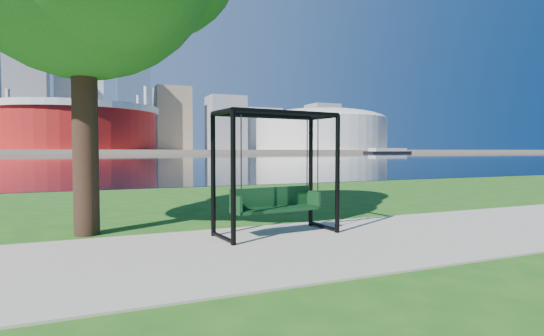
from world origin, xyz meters
TOP-DOWN VIEW (x-y plane):
  - ground at (0.00, 0.00)m, footprint 900.00×900.00m
  - path at (0.00, -0.50)m, footprint 120.00×4.00m
  - river at (0.00, 102.00)m, footprint 900.00×180.00m
  - far_bank at (0.00, 306.00)m, footprint 900.00×228.00m
  - stadium at (-10.00, 235.00)m, footprint 83.00×83.00m
  - arena at (135.00, 235.00)m, footprint 84.00×84.00m
  - skyline at (-4.27, 319.39)m, footprint 392.00×66.00m
  - swing at (0.35, 0.53)m, footprint 2.47×1.28m
  - barge at (146.29, 181.11)m, footprint 29.18×10.57m

SIDE VIEW (x-z plane):
  - ground at x=0.00m, z-range 0.00..0.00m
  - river at x=0.00m, z-range 0.00..0.02m
  - path at x=0.00m, z-range 0.00..0.03m
  - far_bank at x=0.00m, z-range 0.00..2.00m
  - swing at x=0.35m, z-range -0.04..2.38m
  - barge at x=146.29m, z-range -0.13..2.72m
  - stadium at x=-10.00m, z-range -1.77..30.23m
  - arena at x=135.00m, z-range 2.59..29.15m
  - skyline at x=-4.27m, z-range -12.36..84.14m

